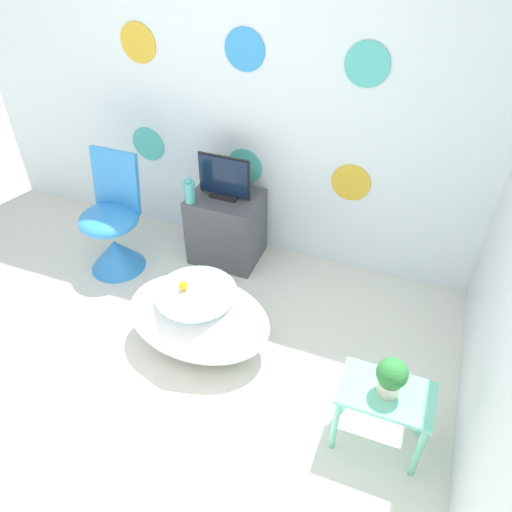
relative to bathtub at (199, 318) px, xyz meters
The scene contains 10 objects.
ground_plane 0.82m from the bathtub, 99.72° to the right, with size 12.00×12.00×0.00m, color silver.
wall_back_dotted 1.58m from the bathtub, 96.44° to the left, with size 4.48×0.05×2.60m.
bathtub is the anchor object (origin of this frame).
rubber_duck 0.28m from the bathtub, 166.86° to the right, with size 0.06×0.06×0.07m.
chair 1.07m from the bathtub, 152.62° to the left, with size 0.44×0.44×0.91m.
tv_cabinet 0.93m from the bathtub, 102.91° to the left, with size 0.51×0.42×0.56m.
tv 1.04m from the bathtub, 102.89° to the left, with size 0.39×0.12×0.33m.
vase 0.95m from the bathtub, 118.67° to the left, with size 0.08×0.08×0.19m.
side_table 1.24m from the bathtub, 13.37° to the right, with size 0.47×0.30×0.43m.
potted_plant_left 1.28m from the bathtub, 13.37° to the right, with size 0.16×0.16×0.22m.
Camera 1 is at (1.27, -1.16, 2.51)m, focal length 35.00 mm.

